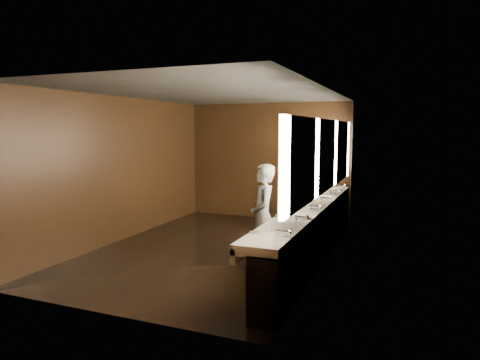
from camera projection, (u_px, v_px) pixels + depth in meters
name	position (u px, v px, depth m)	size (l,w,h in m)	color
floor	(215.00, 249.00, 7.80)	(6.00, 6.00, 0.00)	black
ceiling	(214.00, 93.00, 7.47)	(4.00, 6.00, 0.02)	#2D2D2B
wall_back	(268.00, 161.00, 10.40)	(4.00, 0.02, 2.80)	black
wall_front	(103.00, 197.00, 4.87)	(4.00, 0.02, 2.80)	black
wall_left	(123.00, 169.00, 8.38)	(0.02, 6.00, 2.80)	black
wall_right	(327.00, 177.00, 6.90)	(0.02, 6.00, 2.80)	black
sink_counter	(313.00, 231.00, 7.08)	(0.55, 5.40, 1.01)	black
mirror_band	(326.00, 156.00, 6.86)	(0.06, 5.03, 1.15)	#FFE9C9
person	(263.00, 217.00, 6.59)	(0.60, 0.39, 1.64)	#8197C1
trash_bin	(275.00, 266.00, 5.86)	(0.38, 0.38, 0.60)	black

